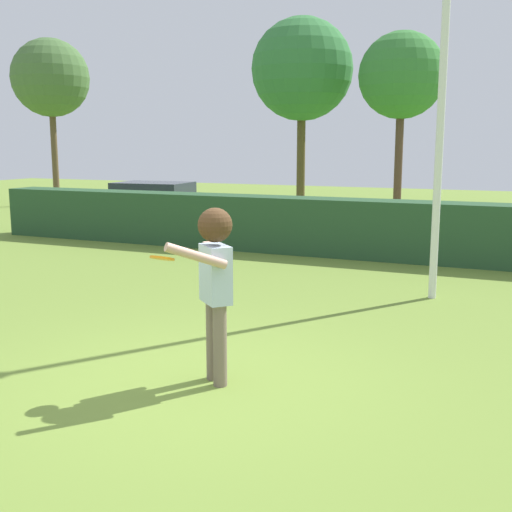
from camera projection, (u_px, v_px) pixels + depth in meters
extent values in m
plane|color=olive|center=(191.00, 385.00, 6.43)|extent=(60.00, 60.00, 0.00)
cylinder|color=#79665A|center=(220.00, 345.00, 6.34)|extent=(0.14, 0.14, 0.84)
cylinder|color=#79665A|center=(213.00, 340.00, 6.52)|extent=(0.14, 0.14, 0.84)
cube|color=silver|center=(216.00, 274.00, 6.30)|extent=(0.43, 0.42, 0.58)
cylinder|color=tan|center=(196.00, 256.00, 5.94)|extent=(0.48, 0.52, 0.30)
cylinder|color=tan|center=(208.00, 272.00, 6.52)|extent=(0.09, 0.09, 0.62)
sphere|color=tan|center=(215.00, 228.00, 6.22)|extent=(0.22, 0.22, 0.22)
sphere|color=#422C18|center=(215.00, 225.00, 6.22)|extent=(0.34, 0.34, 0.34)
cylinder|color=orange|center=(162.00, 258.00, 6.20)|extent=(0.24, 0.24, 0.09)
cylinder|color=silver|center=(443.00, 74.00, 9.46)|extent=(0.12, 0.12, 6.87)
cube|color=#274C2C|center=(375.00, 229.00, 13.48)|extent=(19.46, 0.90, 1.24)
cube|color=#1E6633|center=(154.00, 204.00, 19.53)|extent=(4.32, 2.03, 0.55)
cube|color=#2D333D|center=(153.00, 189.00, 19.45)|extent=(2.32, 1.73, 0.40)
cylinder|color=black|center=(209.00, 212.00, 19.89)|extent=(0.61, 0.15, 0.60)
cylinder|color=black|center=(185.00, 218.00, 18.31)|extent=(0.61, 0.15, 0.60)
cylinder|color=black|center=(126.00, 209.00, 20.84)|extent=(0.61, 0.15, 0.60)
cylinder|color=black|center=(97.00, 214.00, 19.26)|extent=(0.61, 0.15, 0.60)
cylinder|color=brown|center=(399.00, 158.00, 22.02)|extent=(0.27, 0.27, 3.82)
sphere|color=#367C34|center=(402.00, 75.00, 21.53)|extent=(2.93, 2.93, 2.93)
cylinder|color=brown|center=(55.00, 154.00, 25.27)|extent=(0.24, 0.24, 4.05)
sphere|color=#466B36|center=(50.00, 78.00, 24.76)|extent=(3.01, 3.01, 3.01)
cylinder|color=brown|center=(301.00, 154.00, 24.34)|extent=(0.32, 0.32, 4.02)
sphere|color=#34783A|center=(302.00, 69.00, 23.79)|extent=(3.82, 3.82, 3.82)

